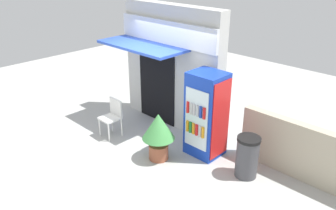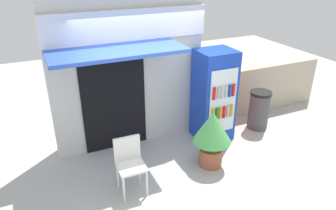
{
  "view_description": "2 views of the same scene",
  "coord_description": "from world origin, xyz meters",
  "px_view_note": "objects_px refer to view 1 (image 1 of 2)",
  "views": [
    {
      "loc": [
        5.15,
        -4.25,
        3.98
      ],
      "look_at": [
        0.52,
        0.52,
        0.99
      ],
      "focal_mm": 36.44,
      "sensor_mm": 36.0,
      "label": 1
    },
    {
      "loc": [
        -1.87,
        -3.98,
        3.39
      ],
      "look_at": [
        0.15,
        0.52,
        1.07
      ],
      "focal_mm": 33.83,
      "sensor_mm": 36.0,
      "label": 2
    }
  ],
  "objects_px": {
    "plastic_chair": "(113,115)",
    "trash_bin": "(247,157)",
    "drink_cooler": "(206,115)",
    "potted_plant_near_shop": "(158,131)"
  },
  "relations": [
    {
      "from": "plastic_chair",
      "to": "trash_bin",
      "type": "relative_size",
      "value": 1.07
    },
    {
      "from": "drink_cooler",
      "to": "potted_plant_near_shop",
      "type": "distance_m",
      "value": 1.05
    },
    {
      "from": "potted_plant_near_shop",
      "to": "trash_bin",
      "type": "distance_m",
      "value": 1.83
    },
    {
      "from": "trash_bin",
      "to": "potted_plant_near_shop",
      "type": "bearing_deg",
      "value": -155.11
    },
    {
      "from": "plastic_chair",
      "to": "trash_bin",
      "type": "height_order",
      "value": "plastic_chair"
    },
    {
      "from": "drink_cooler",
      "to": "potted_plant_near_shop",
      "type": "bearing_deg",
      "value": -122.76
    },
    {
      "from": "plastic_chair",
      "to": "potted_plant_near_shop",
      "type": "bearing_deg",
      "value": 1.03
    },
    {
      "from": "drink_cooler",
      "to": "plastic_chair",
      "type": "xyz_separation_m",
      "value": [
        -2.05,
        -0.88,
        -0.38
      ]
    },
    {
      "from": "potted_plant_near_shop",
      "to": "trash_bin",
      "type": "xyz_separation_m",
      "value": [
        1.64,
        0.76,
        -0.23
      ]
    },
    {
      "from": "drink_cooler",
      "to": "potted_plant_near_shop",
      "type": "xyz_separation_m",
      "value": [
        -0.55,
        -0.86,
        -0.26
      ]
    }
  ]
}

